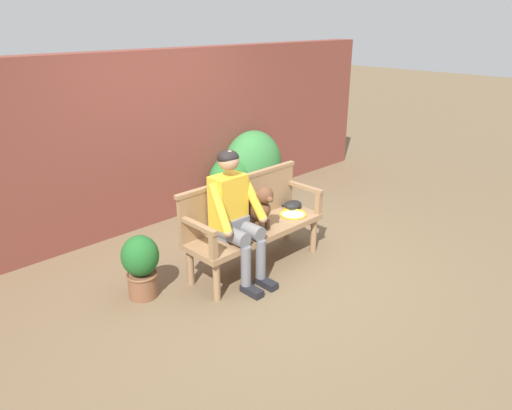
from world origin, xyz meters
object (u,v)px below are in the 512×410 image
object	(u,v)px
tennis_racket	(292,213)
potted_plant	(141,264)
person_seated	(234,212)
baseball_glove	(293,205)
garden_bench	(256,233)
dog_on_bench	(259,206)

from	to	relation	value
tennis_racket	potted_plant	distance (m)	1.74
person_seated	potted_plant	xyz separation A→B (m)	(-0.85, 0.36, -0.39)
tennis_racket	baseball_glove	bearing A→B (deg)	37.66
baseball_glove	potted_plant	xyz separation A→B (m)	(-1.83, 0.27, -0.16)
baseball_glove	garden_bench	bearing A→B (deg)	-166.80
dog_on_bench	tennis_racket	distance (m)	0.56
garden_bench	dog_on_bench	xyz separation A→B (m)	(0.03, -0.02, 0.30)
garden_bench	person_seated	size ratio (longest dim) A/B	1.19
person_seated	tennis_racket	distance (m)	0.88
garden_bench	person_seated	world-z (taller)	person_seated
dog_on_bench	garden_bench	bearing A→B (deg)	144.63
garden_bench	baseball_glove	distance (m)	0.68
person_seated	dog_on_bench	bearing A→B (deg)	-0.44
garden_bench	person_seated	distance (m)	0.45
tennis_racket	baseball_glove	world-z (taller)	baseball_glove
tennis_racket	baseball_glove	size ratio (longest dim) A/B	2.63
baseball_glove	dog_on_bench	bearing A→B (deg)	-164.95
baseball_glove	potted_plant	distance (m)	1.85
garden_bench	tennis_racket	world-z (taller)	tennis_racket
dog_on_bench	tennis_racket	world-z (taller)	dog_on_bench
dog_on_bench	tennis_racket	xyz separation A→B (m)	(0.51, -0.00, -0.23)
dog_on_bench	baseball_glove	distance (m)	0.67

